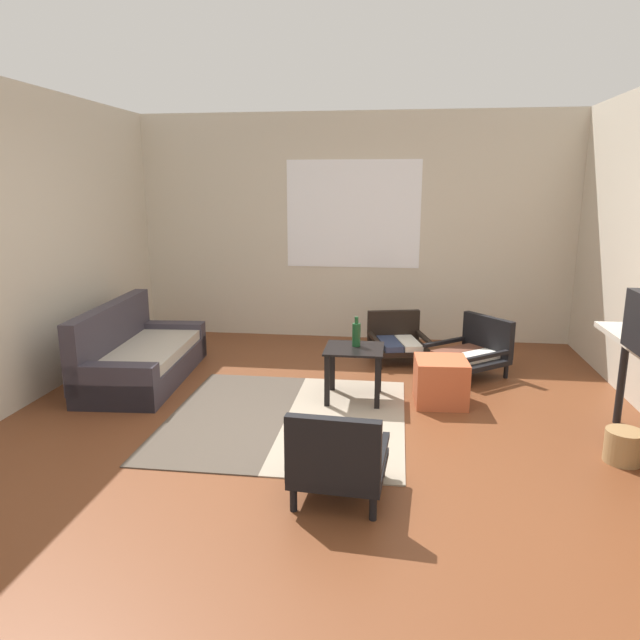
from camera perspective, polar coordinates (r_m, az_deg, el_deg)
ground_plane at (r=4.50m, az=-0.04°, el=-11.34°), size 7.80×7.80×0.00m
far_wall_with_window at (r=7.16m, az=3.27°, el=8.98°), size 5.60×0.13×2.70m
side_wall_left at (r=5.44m, az=-28.73°, el=6.09°), size 0.12×6.60×2.70m
area_rug at (r=4.83m, az=-3.29°, el=-9.52°), size 1.91×1.99×0.01m
couch at (r=5.95m, az=-17.35°, el=-3.47°), size 0.89×1.77×0.75m
coffee_table at (r=5.12m, az=3.36°, el=-3.97°), size 0.51×0.49×0.48m
armchair_by_window at (r=6.39m, az=7.55°, el=-1.89°), size 0.70×0.70×0.50m
armchair_striped_foreground at (r=3.57m, az=1.77°, el=-13.52°), size 0.59×0.62×0.60m
armchair_corner at (r=6.03m, az=14.76°, el=-2.85°), size 0.88×0.88×0.57m
ottoman_orange at (r=5.19m, az=11.72°, el=-5.90°), size 0.46×0.46×0.40m
glass_bottle at (r=5.11m, az=3.58°, el=-1.38°), size 0.07×0.07×0.26m
wicker_basket at (r=4.58m, az=27.58°, el=-10.90°), size 0.25×0.25×0.23m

